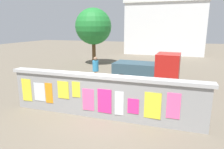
% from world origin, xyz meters
% --- Properties ---
extents(ground, '(60.00, 60.00, 0.00)m').
position_xyz_m(ground, '(0.00, 8.00, 0.00)').
color(ground, '#6B6051').
extents(poster_wall, '(7.36, 0.42, 1.61)m').
position_xyz_m(poster_wall, '(-0.00, -0.00, 0.83)').
color(poster_wall, gray).
rests_on(poster_wall, ground).
extents(auto_rickshaw_truck, '(3.67, 1.68, 1.85)m').
position_xyz_m(auto_rickshaw_truck, '(1.06, 4.77, 0.90)').
color(auto_rickshaw_truck, black).
rests_on(auto_rickshaw_truck, ground).
extents(motorcycle, '(1.89, 0.58, 0.87)m').
position_xyz_m(motorcycle, '(-1.15, 1.61, 0.46)').
color(motorcycle, black).
rests_on(motorcycle, ground).
extents(bicycle_near, '(1.65, 0.62, 0.95)m').
position_xyz_m(bicycle_near, '(0.94, 1.49, 0.36)').
color(bicycle_near, black).
rests_on(bicycle_near, ground).
extents(person_walking, '(0.48, 0.48, 1.62)m').
position_xyz_m(person_walking, '(-1.85, 3.88, 0.99)').
color(person_walking, '#BF6626').
rests_on(person_walking, ground).
extents(tree_roadside, '(3.06, 3.06, 4.81)m').
position_xyz_m(tree_roadside, '(-4.46, 9.75, 3.27)').
color(tree_roadside, brown).
rests_on(tree_roadside, ground).
extents(building_background, '(9.35, 4.77, 6.44)m').
position_xyz_m(building_background, '(0.78, 19.62, 3.24)').
color(building_background, silver).
rests_on(building_background, ground).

